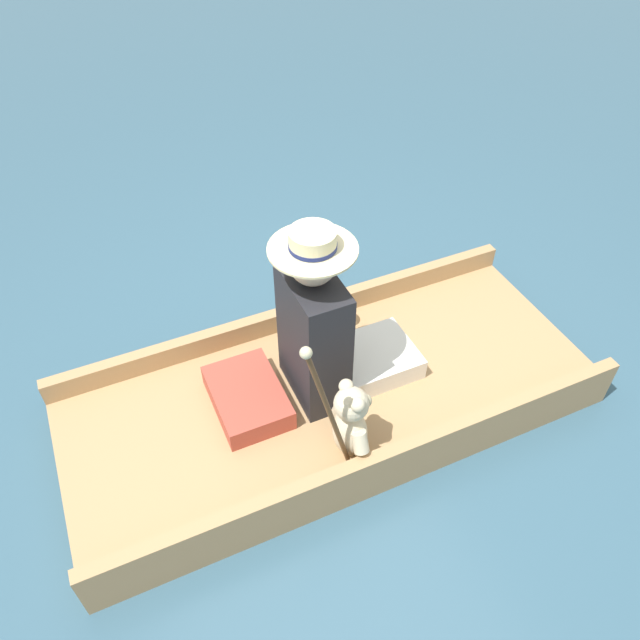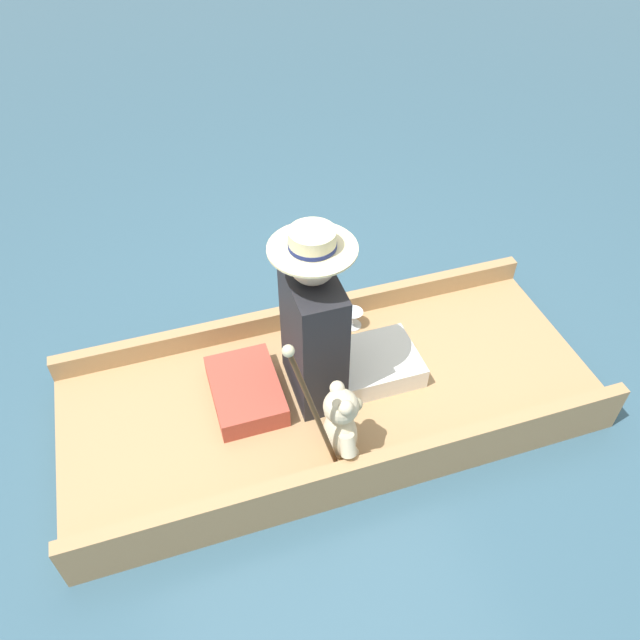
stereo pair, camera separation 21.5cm
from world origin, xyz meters
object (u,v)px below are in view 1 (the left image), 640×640
object	(u,v)px
seated_person	(326,331)
wine_glass	(344,314)
walking_cane	(326,404)
teddy_bear	(351,423)

from	to	relation	value
seated_person	wine_glass	distance (m)	0.50
seated_person	wine_glass	bearing A→B (deg)	152.19
wine_glass	walking_cane	distance (m)	1.00
walking_cane	teddy_bear	bearing A→B (deg)	116.84
seated_person	teddy_bear	size ratio (longest dim) A/B	2.26
teddy_bear	wine_glass	xyz separation A→B (m)	(-0.71, 0.32, -0.12)
seated_person	wine_glass	size ratio (longest dim) A/B	8.84
wine_glass	walking_cane	xyz separation A→B (m)	(0.79, -0.47, 0.40)
seated_person	wine_glass	world-z (taller)	seated_person
teddy_bear	walking_cane	bearing A→B (deg)	-63.16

